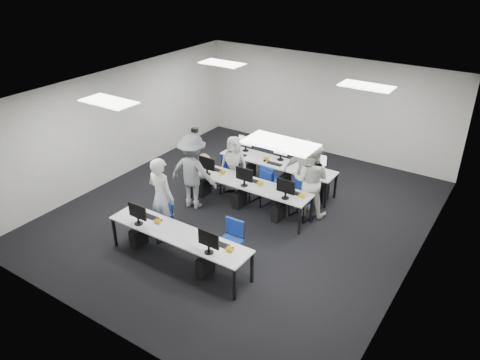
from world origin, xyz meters
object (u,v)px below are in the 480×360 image
Objects in this scene: chair_5 at (235,178)px; student_3 at (305,174)px; student_0 at (162,197)px; photographer at (193,172)px; chair_6 at (271,186)px; desk_mid at (248,185)px; chair_1 at (230,249)px; desk_front at (178,235)px; chair_0 at (162,226)px; student_2 at (234,164)px; chair_3 at (261,193)px; student_1 at (311,180)px; chair_2 at (222,180)px; chair_4 at (303,205)px; chair_7 at (304,195)px.

student_3 reaches higher than chair_5.
photographer is at bearing -77.30° from student_0.
photographer reaches higher than student_0.
chair_6 is 1.11m from student_3.
desk_mid is 1.70× the size of photographer.
student_3 is at bearing 83.49° from chair_1.
student_3 is (1.06, 3.46, 0.22)m from desk_front.
student_2 is at bearing 108.22° from chair_0.
chair_3 is 0.43m from chair_6.
chair_3 is 2.72m from student_0.
student_3 reaches higher than chair_6.
chair_0 is 0.68m from student_0.
student_2 is at bearing 174.56° from student_3.
chair_3 is 0.44× the size of photographer.
student_3 is at bearing -6.55° from student_2.
student_1 reaches higher than chair_1.
student_3 is (1.92, 0.20, 0.15)m from student_2.
chair_2 is at bearing -156.74° from chair_6.
photographer is (-0.26, 1.48, 0.67)m from chair_0.
chair_2 is 1.21m from chair_3.
chair_5 is (-0.92, 0.78, -0.42)m from desk_mid.
chair_4 is 1.22m from chair_6.
chair_7 is 0.74m from student_1.
desk_front is at bearing 151.23° from student_0.
desk_front is 3.95× the size of chair_5.
chair_4 is at bearing 77.66° from chair_1.
chair_1 is 3.14m from chair_2.
chair_5 is 2.81m from student_0.
chair_1 is 1.94m from student_0.
chair_2 is 2.40m from chair_4.
chair_3 is at bearing 88.41° from desk_front.
student_2 is 0.80× the size of photographer.
chair_5 is 0.91× the size of chair_6.
student_0 reaches higher than chair_6.
chair_0 is 2.74m from chair_3.
desk_mid is 3.52× the size of chair_1.
student_1 is (1.33, 3.24, 0.22)m from desk_front.
chair_3 is at bearing -89.97° from chair_6.
chair_4 is (1.19, -0.01, 0.05)m from chair_3.
chair_0 is 1.05× the size of chair_3.
chair_4 is 0.54× the size of student_1.
student_3 is 0.95× the size of photographer.
chair_1 is 3.16m from student_2.
student_2 is at bearing -113.77° from photographer.
student_1 is at bearing 77.31° from chair_1.
photographer is (-0.09, -1.10, 0.66)m from chair_2.
chair_6 is at bearing 101.84° from chair_1.
chair_6 is at bearing 172.40° from chair_4.
chair_4 reaches higher than chair_1.
chair_2 is 2.30m from student_3.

